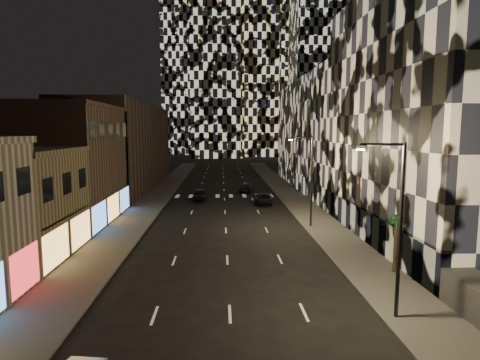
{
  "coord_description": "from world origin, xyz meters",
  "views": [
    {
      "loc": [
        -0.41,
        -9.36,
        9.73
      ],
      "look_at": [
        1.0,
        20.77,
        6.0
      ],
      "focal_mm": 30.0,
      "sensor_mm": 36.0,
      "label": 1
    }
  ],
  "objects": [
    {
      "name": "palm_tree",
      "position": [
        11.36,
        16.53,
        3.38
      ],
      "size": [
        2.0,
        1.98,
        3.92
      ],
      "color": "#47331E",
      "rests_on": "sidewalk_right"
    },
    {
      "name": "retail_filler_left",
      "position": [
        -17.0,
        60.0,
        7.0
      ],
      "size": [
        10.0,
        40.0,
        14.0
      ],
      "primitive_type": "cube",
      "color": "#4D392C",
      "rests_on": "ground"
    },
    {
      "name": "curb_left",
      "position": [
        -7.9,
        50.0,
        0.07
      ],
      "size": [
        0.2,
        120.0,
        0.15
      ],
      "primitive_type": "cube",
      "color": "#4C4C47",
      "rests_on": "ground"
    },
    {
      "name": "sidewalk_left",
      "position": [
        -10.0,
        50.0,
        0.07
      ],
      "size": [
        4.0,
        120.0,
        0.15
      ],
      "primitive_type": "cube",
      "color": "#47443F",
      "rests_on": "ground"
    },
    {
      "name": "car_dark_rightlane",
      "position": [
        5.17,
        43.07,
        0.68
      ],
      "size": [
        2.62,
        5.02,
        1.35
      ],
      "primitive_type": "imported",
      "rotation": [
        0.0,
        0.0,
        -0.08
      ],
      "color": "black",
      "rests_on": "ground"
    },
    {
      "name": "retail_brown",
      "position": [
        -17.0,
        33.5,
        6.0
      ],
      "size": [
        10.0,
        15.0,
        12.0
      ],
      "primitive_type": "cube",
      "color": "#4D392C",
      "rests_on": "ground"
    },
    {
      "name": "sidewalk_right",
      "position": [
        10.0,
        50.0,
        0.07
      ],
      "size": [
        4.0,
        120.0,
        0.15
      ],
      "primitive_type": "cube",
      "color": "#47443F",
      "rests_on": "ground"
    },
    {
      "name": "car_dark_midlane",
      "position": [
        -3.5,
        46.4,
        0.79
      ],
      "size": [
        1.96,
        4.66,
        1.57
      ],
      "primitive_type": "imported",
      "rotation": [
        0.0,
        0.0,
        -0.02
      ],
      "color": "black",
      "rests_on": "ground"
    },
    {
      "name": "streetlight_near",
      "position": [
        8.35,
        10.0,
        5.35
      ],
      "size": [
        2.55,
        0.25,
        9.0
      ],
      "color": "black",
      "rests_on": "sidewalk_right"
    },
    {
      "name": "curb_right",
      "position": [
        7.9,
        50.0,
        0.07
      ],
      "size": [
        0.2,
        120.0,
        0.15
      ],
      "primitive_type": "cube",
      "color": "#4C4C47",
      "rests_on": "ground"
    },
    {
      "name": "tower_left_back",
      "position": [
        -12.0,
        165.0,
        60.0
      ],
      "size": [
        24.0,
        24.0,
        120.0
      ],
      "primitive_type": "cube",
      "color": "black",
      "rests_on": "ground"
    },
    {
      "name": "tower_right_mid",
      "position": [
        35.0,
        135.0,
        50.0
      ],
      "size": [
        20.0,
        20.0,
        100.0
      ],
      "primitive_type": "cube",
      "color": "black",
      "rests_on": "ground"
    },
    {
      "name": "midrise_base",
      "position": [
        12.3,
        24.5,
        1.5
      ],
      "size": [
        0.6,
        25.0,
        3.0
      ],
      "primitive_type": "cube",
      "color": "#383838",
      "rests_on": "ground"
    },
    {
      "name": "streetlight_far",
      "position": [
        8.35,
        30.0,
        5.35
      ],
      "size": [
        2.55,
        0.25,
        9.0
      ],
      "color": "black",
      "rests_on": "sidewalk_right"
    },
    {
      "name": "midrise_right",
      "position": [
        20.0,
        24.5,
        11.0
      ],
      "size": [
        16.0,
        25.0,
        22.0
      ],
      "primitive_type": "cube",
      "color": "#232326",
      "rests_on": "ground"
    },
    {
      "name": "midrise_filler_right",
      "position": [
        20.0,
        57.0,
        9.0
      ],
      "size": [
        16.0,
        40.0,
        18.0
      ],
      "primitive_type": "cube",
      "color": "#232326",
      "rests_on": "ground"
    },
    {
      "name": "retail_tan",
      "position": [
        -17.0,
        21.0,
        4.0
      ],
      "size": [
        10.0,
        10.0,
        8.0
      ],
      "primitive_type": "cube",
      "color": "#746645",
      "rests_on": "ground"
    },
    {
      "name": "car_dark_oncoming",
      "position": [
        3.5,
        53.9,
        0.7
      ],
      "size": [
        2.5,
        5.01,
        1.4
      ],
      "primitive_type": "imported",
      "rotation": [
        0.0,
        0.0,
        3.03
      ],
      "color": "black",
      "rests_on": "ground"
    },
    {
      "name": "tower_center_low",
      "position": [
        -2.0,
        140.0,
        47.5
      ],
      "size": [
        18.0,
        18.0,
        95.0
      ],
      "primitive_type": "cube",
      "color": "black",
      "rests_on": "ground"
    }
  ]
}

